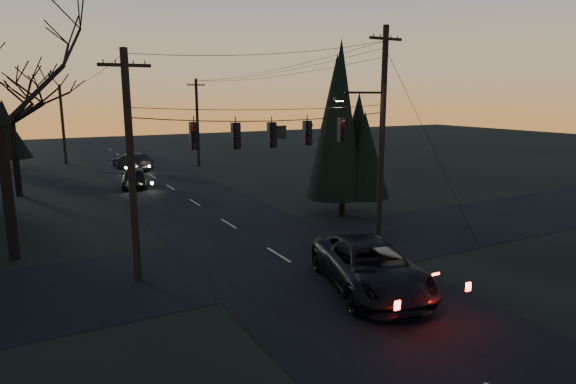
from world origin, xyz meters
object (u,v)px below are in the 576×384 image
utility_pole_far_r (199,166)px  sedan_oncoming_b (132,162)px  utility_pole_right (378,238)px  sedan_oncoming_a (134,177)px  utility_pole_far_l (66,164)px  suv_near (371,267)px  utility_pole_left (138,280)px  evergreen_right (344,131)px

utility_pole_far_r → sedan_oncoming_b: utility_pole_far_r is taller
utility_pole_right → sedan_oncoming_b: 29.16m
utility_pole_far_r → sedan_oncoming_a: (-7.84, -8.54, 0.78)m
sedan_oncoming_b → utility_pole_far_l: bearing=-76.8°
utility_pole_right → suv_near: utility_pole_right is taller
utility_pole_right → sedan_oncoming_b: size_ratio=2.14×
utility_pole_left → sedan_oncoming_b: size_ratio=1.82×
utility_pole_left → evergreen_right: size_ratio=0.99×
utility_pole_far_r → utility_pole_left: bearing=-112.3°
utility_pole_right → evergreen_right: bearing=77.9°
utility_pole_far_l → evergreen_right: (12.47, -31.45, 4.91)m
suv_near → sedan_oncoming_a: size_ratio=1.35×
utility_pole_far_r → evergreen_right: size_ratio=0.99×
suv_near → utility_pole_left: bearing=160.4°
evergreen_right → suv_near: bearing=-119.3°
utility_pole_left → sedan_oncoming_a: (3.66, 19.46, 0.78)m
utility_pole_right → sedan_oncoming_a: utility_pole_right is taller
utility_pole_far_l → evergreen_right: size_ratio=0.93×
suv_near → sedan_oncoming_a: suv_near is taller
suv_near → utility_pole_far_r: bearing=97.6°
utility_pole_right → utility_pole_far_l: 37.79m
utility_pole_left → suv_near: bearing=-34.7°
sedan_oncoming_a → sedan_oncoming_b: sedan_oncoming_a is taller
utility_pole_left → sedan_oncoming_a: size_ratio=1.84×
sedan_oncoming_a → sedan_oncoming_b: (1.54, 9.00, -0.02)m
utility_pole_right → sedan_oncoming_a: size_ratio=2.17×
evergreen_right → sedan_oncoming_a: (-8.81, 14.91, -4.12)m
utility_pole_far_r → utility_pole_far_l: bearing=145.2°
utility_pole_far_l → sedan_oncoming_a: bearing=-77.5°
sedan_oncoming_a → utility_pole_far_l: bearing=-66.5°
utility_pole_right → sedan_oncoming_b: utility_pole_right is taller
suv_near → sedan_oncoming_b: (-1.95, 33.40, -0.10)m
utility_pole_right → utility_pole_far_r: size_ratio=1.18×
utility_pole_far_r → utility_pole_far_l: 14.01m
utility_pole_far_l → evergreen_right: bearing=-68.4°
suv_near → sedan_oncoming_a: 24.65m
utility_pole_left → sedan_oncoming_b: (5.20, 28.46, 0.77)m
utility_pole_right → utility_pole_far_r: utility_pole_right is taller
utility_pole_far_l → sedan_oncoming_a: 16.96m
utility_pole_far_l → suv_near: size_ratio=1.29×
suv_near → utility_pole_right: bearing=63.7°
evergreen_right → sedan_oncoming_b: bearing=106.9°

